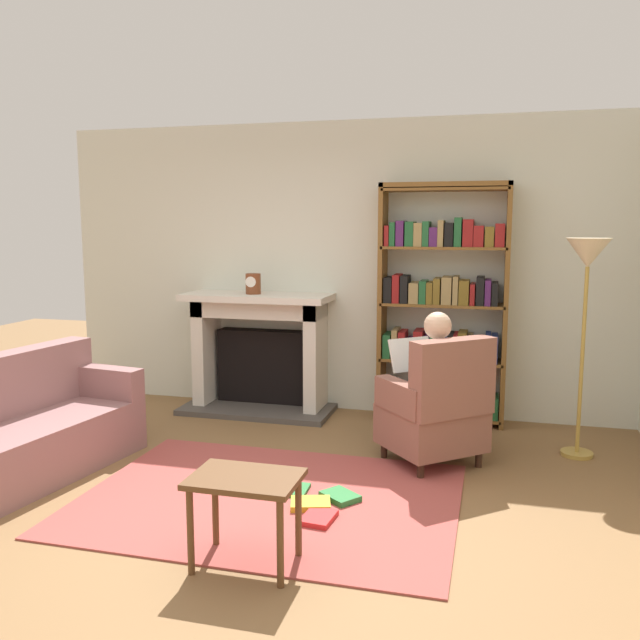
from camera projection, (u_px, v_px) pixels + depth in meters
name	position (u px, v px, depth m)	size (l,w,h in m)	color
ground	(253.00, 519.00, 4.00)	(14.00, 14.00, 0.00)	brown
back_wall	(346.00, 268.00, 6.25)	(5.60, 0.10, 2.70)	silver
area_rug	(269.00, 498.00, 4.29)	(2.40, 1.80, 0.01)	#A44641
fireplace	(261.00, 348.00, 6.31)	(1.42, 0.64, 1.12)	#4C4742
mantel_clock	(253.00, 284.00, 6.13)	(0.14, 0.14, 0.19)	brown
bookshelf	(442.00, 309.00, 5.85)	(1.12, 0.32, 2.12)	brown
armchair_reading	(437.00, 409.00, 4.84)	(0.89, 0.89, 0.97)	#331E14
seated_reader	(428.00, 380.00, 4.91)	(0.57, 0.59, 1.14)	silver
sofa_floral	(21.00, 432.00, 4.64)	(0.95, 1.78, 0.85)	#906464
side_table	(245.00, 491.00, 3.40)	(0.56, 0.39, 0.49)	brown
scattered_books	(318.00, 503.00, 4.17)	(0.54, 0.61, 0.04)	#267233
floor_lamp	(587.00, 273.00, 4.90)	(0.32, 0.32, 1.66)	#B7933F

